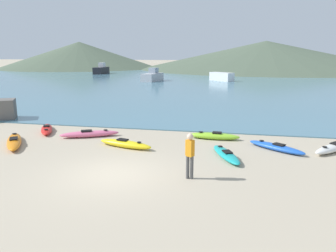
{
  "coord_description": "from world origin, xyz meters",
  "views": [
    {
      "loc": [
        4.4,
        -10.98,
        4.48
      ],
      "look_at": [
        0.76,
        6.44,
        0.5
      ],
      "focal_mm": 35.0,
      "sensor_mm": 36.0,
      "label": 1
    }
  ],
  "objects_px": {
    "kayak_on_sand_1": "(214,136)",
    "kayak_on_sand_5": "(125,144)",
    "moored_boat_3": "(153,76)",
    "person_near_foreground": "(190,153)",
    "kayak_on_sand_7": "(334,148)",
    "kayak_on_sand_0": "(226,154)",
    "kayak_on_sand_6": "(47,129)",
    "kayak_on_sand_4": "(90,134)",
    "kayak_on_sand_2": "(14,141)",
    "moored_boat_4": "(101,70)",
    "kayak_on_sand_3": "(276,147)",
    "moored_boat_0": "(222,77)"
  },
  "relations": [
    {
      "from": "kayak_on_sand_2",
      "to": "kayak_on_sand_6",
      "type": "distance_m",
      "value": 2.82
    },
    {
      "from": "kayak_on_sand_2",
      "to": "moored_boat_4",
      "type": "relative_size",
      "value": 0.59
    },
    {
      "from": "kayak_on_sand_2",
      "to": "kayak_on_sand_3",
      "type": "distance_m",
      "value": 12.8
    },
    {
      "from": "moored_boat_3",
      "to": "person_near_foreground",
      "type": "bearing_deg",
      "value": -73.72
    },
    {
      "from": "kayak_on_sand_0",
      "to": "kayak_on_sand_3",
      "type": "xyz_separation_m",
      "value": [
        2.27,
        1.6,
        0.01
      ]
    },
    {
      "from": "kayak_on_sand_0",
      "to": "kayak_on_sand_2",
      "type": "distance_m",
      "value": 10.42
    },
    {
      "from": "kayak_on_sand_5",
      "to": "moored_boat_0",
      "type": "distance_m",
      "value": 39.69
    },
    {
      "from": "kayak_on_sand_0",
      "to": "kayak_on_sand_7",
      "type": "relative_size",
      "value": 1.1
    },
    {
      "from": "kayak_on_sand_4",
      "to": "person_near_foreground",
      "type": "relative_size",
      "value": 1.85
    },
    {
      "from": "kayak_on_sand_6",
      "to": "kayak_on_sand_7",
      "type": "relative_size",
      "value": 1.05
    },
    {
      "from": "kayak_on_sand_6",
      "to": "kayak_on_sand_5",
      "type": "bearing_deg",
      "value": -21.04
    },
    {
      "from": "kayak_on_sand_5",
      "to": "kayak_on_sand_6",
      "type": "relative_size",
      "value": 1.1
    },
    {
      "from": "kayak_on_sand_5",
      "to": "kayak_on_sand_6",
      "type": "height_order",
      "value": "kayak_on_sand_5"
    },
    {
      "from": "kayak_on_sand_2",
      "to": "moored_boat_4",
      "type": "distance_m",
      "value": 56.93
    },
    {
      "from": "kayak_on_sand_1",
      "to": "moored_boat_4",
      "type": "distance_m",
      "value": 57.97
    },
    {
      "from": "kayak_on_sand_5",
      "to": "person_near_foreground",
      "type": "distance_m",
      "value": 5.01
    },
    {
      "from": "kayak_on_sand_3",
      "to": "moored_boat_3",
      "type": "bearing_deg",
      "value": 113.02
    },
    {
      "from": "kayak_on_sand_0",
      "to": "kayak_on_sand_5",
      "type": "xyz_separation_m",
      "value": [
        -4.85,
        0.6,
        0.03
      ]
    },
    {
      "from": "kayak_on_sand_2",
      "to": "kayak_on_sand_3",
      "type": "relative_size",
      "value": 1.19
    },
    {
      "from": "person_near_foreground",
      "to": "moored_boat_0",
      "type": "height_order",
      "value": "person_near_foreground"
    },
    {
      "from": "moored_boat_0",
      "to": "moored_boat_4",
      "type": "distance_m",
      "value": 29.88
    },
    {
      "from": "kayak_on_sand_1",
      "to": "person_near_foreground",
      "type": "relative_size",
      "value": 1.58
    },
    {
      "from": "kayak_on_sand_2",
      "to": "moored_boat_3",
      "type": "distance_m",
      "value": 37.64
    },
    {
      "from": "kayak_on_sand_5",
      "to": "kayak_on_sand_2",
      "type": "bearing_deg",
      "value": -172.87
    },
    {
      "from": "kayak_on_sand_4",
      "to": "kayak_on_sand_7",
      "type": "distance_m",
      "value": 12.29
    },
    {
      "from": "kayak_on_sand_1",
      "to": "kayak_on_sand_4",
      "type": "relative_size",
      "value": 0.86
    },
    {
      "from": "kayak_on_sand_0",
      "to": "moored_boat_4",
      "type": "relative_size",
      "value": 0.52
    },
    {
      "from": "kayak_on_sand_3",
      "to": "person_near_foreground",
      "type": "height_order",
      "value": "person_near_foreground"
    },
    {
      "from": "kayak_on_sand_1",
      "to": "moored_boat_3",
      "type": "height_order",
      "value": "moored_boat_3"
    },
    {
      "from": "kayak_on_sand_4",
      "to": "person_near_foreground",
      "type": "xyz_separation_m",
      "value": [
        6.2,
        -4.89,
        0.8
      ]
    },
    {
      "from": "kayak_on_sand_5",
      "to": "moored_boat_3",
      "type": "height_order",
      "value": "moored_boat_3"
    },
    {
      "from": "kayak_on_sand_1",
      "to": "kayak_on_sand_5",
      "type": "height_order",
      "value": "kayak_on_sand_5"
    },
    {
      "from": "kayak_on_sand_4",
      "to": "moored_boat_4",
      "type": "relative_size",
      "value": 0.58
    },
    {
      "from": "kayak_on_sand_5",
      "to": "moored_boat_4",
      "type": "relative_size",
      "value": 0.55
    },
    {
      "from": "kayak_on_sand_0",
      "to": "kayak_on_sand_6",
      "type": "height_order",
      "value": "kayak_on_sand_6"
    },
    {
      "from": "kayak_on_sand_2",
      "to": "kayak_on_sand_1",
      "type": "bearing_deg",
      "value": 17.97
    },
    {
      "from": "kayak_on_sand_4",
      "to": "kayak_on_sand_7",
      "type": "bearing_deg",
      "value": -0.81
    },
    {
      "from": "person_near_foreground",
      "to": "kayak_on_sand_4",
      "type": "bearing_deg",
      "value": 141.73
    },
    {
      "from": "kayak_on_sand_2",
      "to": "kayak_on_sand_7",
      "type": "bearing_deg",
      "value": 7.63
    },
    {
      "from": "kayak_on_sand_4",
      "to": "kayak_on_sand_6",
      "type": "relative_size",
      "value": 1.16
    },
    {
      "from": "kayak_on_sand_3",
      "to": "kayak_on_sand_5",
      "type": "distance_m",
      "value": 7.19
    },
    {
      "from": "moored_boat_3",
      "to": "kayak_on_sand_7",
      "type": "bearing_deg",
      "value": -63.33
    },
    {
      "from": "kayak_on_sand_4",
      "to": "kayak_on_sand_2",
      "type": "bearing_deg",
      "value": -143.49
    },
    {
      "from": "kayak_on_sand_2",
      "to": "kayak_on_sand_5",
      "type": "height_order",
      "value": "kayak_on_sand_5"
    },
    {
      "from": "kayak_on_sand_7",
      "to": "kayak_on_sand_0",
      "type": "bearing_deg",
      "value": -158.13
    },
    {
      "from": "kayak_on_sand_4",
      "to": "kayak_on_sand_3",
      "type": "bearing_deg",
      "value": -3.11
    },
    {
      "from": "kayak_on_sand_4",
      "to": "person_near_foreground",
      "type": "distance_m",
      "value": 7.94
    },
    {
      "from": "kayak_on_sand_4",
      "to": "kayak_on_sand_6",
      "type": "distance_m",
      "value": 3.01
    },
    {
      "from": "kayak_on_sand_6",
      "to": "moored_boat_4",
      "type": "height_order",
      "value": "moored_boat_4"
    },
    {
      "from": "kayak_on_sand_5",
      "to": "kayak_on_sand_0",
      "type": "bearing_deg",
      "value": -7.08
    }
  ]
}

